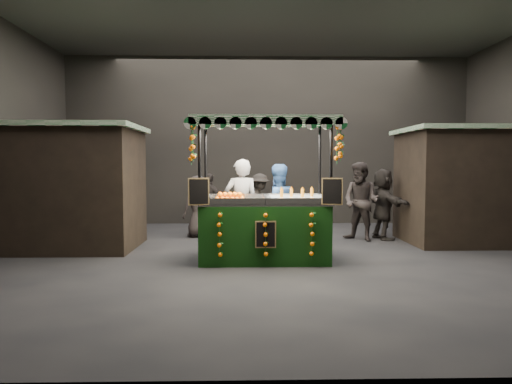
{
  "coord_description": "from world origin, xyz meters",
  "views": [
    {
      "loc": [
        -0.67,
        -8.59,
        1.76
      ],
      "look_at": [
        -0.46,
        0.24,
        1.23
      ],
      "focal_mm": 31.63,
      "sensor_mm": 36.0,
      "label": 1
    }
  ],
  "objects": [
    {
      "name": "shopper_0",
      "position": [
        -3.62,
        2.5,
        0.95
      ],
      "size": [
        0.83,
        0.75,
        1.9
      ],
      "rotation": [
        0.0,
        0.0,
        0.57
      ],
      "color": "#2C2724",
      "rests_on": "ground"
    },
    {
      "name": "shopper_6",
      "position": [
        0.21,
        4.46,
        0.86
      ],
      "size": [
        0.65,
        0.74,
        1.71
      ],
      "rotation": [
        0.0,
        0.0,
        -1.09
      ],
      "color": "black",
      "rests_on": "ground"
    },
    {
      "name": "shopper_1",
      "position": [
        2.02,
        1.8,
        0.92
      ],
      "size": [
        1.13,
        1.12,
        1.84
      ],
      "rotation": [
        0.0,
        0.0,
        -0.75
      ],
      "color": "#2A2422",
      "rests_on": "ground"
    },
    {
      "name": "shopper_3",
      "position": [
        -0.3,
        3.26,
        0.77
      ],
      "size": [
        0.88,
        1.13,
        1.54
      ],
      "rotation": [
        0.0,
        0.0,
        1.22
      ],
      "color": "black",
      "rests_on": "ground"
    },
    {
      "name": "shopper_2",
      "position": [
        -1.63,
        3.36,
        0.77
      ],
      "size": [
        0.98,
        0.75,
        1.54
      ],
      "rotation": [
        0.0,
        0.0,
        2.66
      ],
      "color": "#282321",
      "rests_on": "ground"
    },
    {
      "name": "ground",
      "position": [
        0.0,
        0.0,
        0.0
      ],
      "size": [
        12.0,
        12.0,
        0.0
      ],
      "primitive_type": "plane",
      "color": "black",
      "rests_on": "ground"
    },
    {
      "name": "juice_stall",
      "position": [
        -0.31,
        -0.34,
        0.81
      ],
      "size": [
        2.69,
        1.58,
        2.61
      ],
      "color": "black",
      "rests_on": "ground"
    },
    {
      "name": "shopper_5",
      "position": [
        2.61,
        2.02,
        0.84
      ],
      "size": [
        0.81,
        1.63,
        1.68
      ],
      "rotation": [
        0.0,
        0.0,
        1.78
      ],
      "color": "black",
      "rests_on": "ground"
    },
    {
      "name": "neighbour_stall_right",
      "position": [
        4.4,
        1.5,
        1.31
      ],
      "size": [
        3.0,
        2.2,
        2.6
      ],
      "color": "black",
      "rests_on": "ground"
    },
    {
      "name": "shopper_4",
      "position": [
        -1.85,
        2.45,
        0.75
      ],
      "size": [
        0.88,
        0.83,
        1.51
      ],
      "rotation": [
        0.0,
        0.0,
        3.79
      ],
      "color": "black",
      "rests_on": "ground"
    },
    {
      "name": "vendor_blue",
      "position": [
        -0.02,
        0.67,
        0.89
      ],
      "size": [
        1.03,
        0.9,
        1.78
      ],
      "rotation": [
        0.0,
        0.0,
        3.44
      ],
      "color": "#2A4B87",
      "rests_on": "ground"
    },
    {
      "name": "vendor_grey",
      "position": [
        -0.75,
        0.58,
        0.94
      ],
      "size": [
        0.72,
        0.51,
        1.88
      ],
      "rotation": [
        0.0,
        0.0,
        3.23
      ],
      "color": "gray",
      "rests_on": "ground"
    },
    {
      "name": "neighbour_stall_left",
      "position": [
        -4.4,
        1.0,
        1.31
      ],
      "size": [
        3.0,
        2.2,
        2.6
      ],
      "color": "black",
      "rests_on": "ground"
    },
    {
      "name": "market_hall",
      "position": [
        0.0,
        0.0,
        3.38
      ],
      "size": [
        12.1,
        10.1,
        5.05
      ],
      "color": "black",
      "rests_on": "ground"
    }
  ]
}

